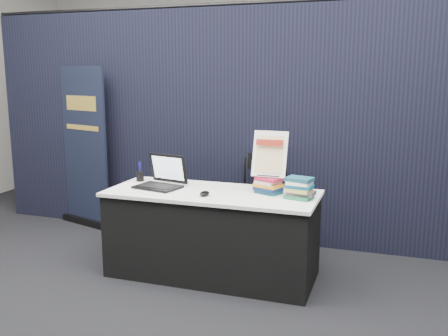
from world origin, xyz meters
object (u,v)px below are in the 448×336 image
(laptop, at_px, (160,180))
(stacking_chair, at_px, (260,201))
(info_sign, at_px, (270,155))
(book_stack_short, at_px, (300,188))
(display_table, at_px, (212,233))
(pullup_banner, at_px, (85,156))
(book_stack_tall, at_px, (268,185))

(laptop, height_order, stacking_chair, laptop)
(laptop, bearing_deg, info_sign, 18.49)
(laptop, height_order, book_stack_short, laptop)
(book_stack_short, distance_m, stacking_chair, 0.85)
(display_table, distance_m, laptop, 0.66)
(book_stack_short, relative_size, pullup_banner, 0.12)
(display_table, xyz_separation_m, pullup_banner, (-1.89, 0.92, 0.43))
(display_table, distance_m, pullup_banner, 2.15)
(pullup_banner, height_order, stacking_chair, pullup_banner)
(laptop, relative_size, book_stack_tall, 1.80)
(pullup_banner, bearing_deg, book_stack_short, -1.99)
(display_table, height_order, info_sign, info_sign)
(laptop, distance_m, book_stack_short, 1.25)
(display_table, relative_size, info_sign, 4.53)
(book_stack_short, xyz_separation_m, stacking_chair, (-0.49, 0.62, -0.30))
(book_stack_tall, xyz_separation_m, pullup_banner, (-2.36, 0.83, -0.01))
(book_stack_tall, distance_m, pullup_banner, 2.50)
(display_table, height_order, pullup_banner, pullup_banner)
(info_sign, distance_m, stacking_chair, 0.76)
(book_stack_tall, distance_m, info_sign, 0.26)
(laptop, relative_size, info_sign, 1.07)
(book_stack_short, height_order, stacking_chair, stacking_chair)
(info_sign, xyz_separation_m, pullup_banner, (-2.36, 0.79, -0.27))
(pullup_banner, bearing_deg, book_stack_tall, -2.15)
(display_table, bearing_deg, stacking_chair, 67.32)
(stacking_chair, bearing_deg, book_stack_tall, -47.22)
(laptop, bearing_deg, book_stack_short, 11.29)
(info_sign, bearing_deg, pullup_banner, 162.85)
(book_stack_short, height_order, pullup_banner, pullup_banner)
(display_table, xyz_separation_m, book_stack_tall, (0.47, 0.10, 0.44))
(display_table, bearing_deg, book_stack_short, 0.41)
(display_table, xyz_separation_m, info_sign, (0.47, 0.13, 0.70))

